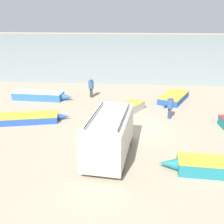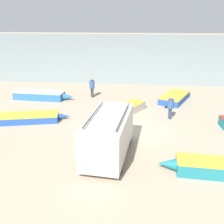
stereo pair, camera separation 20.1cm
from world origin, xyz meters
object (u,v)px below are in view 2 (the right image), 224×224
object	(u,v)px
fishing_rowboat_6	(217,168)
fisherman_0	(92,86)
parked_van	(109,134)
fishing_rowboat_0	(174,98)
fishing_rowboat_1	(31,118)
fishing_rowboat_3	(42,95)
fishing_rowboat_2	(129,109)
fisherman_2	(171,106)

from	to	relation	value
fishing_rowboat_6	fisherman_0	bearing A→B (deg)	-52.28
parked_van	fisherman_0	distance (m)	10.69
fishing_rowboat_0	fishing_rowboat_6	size ratio (longest dim) A/B	0.91
fishing_rowboat_1	fishing_rowboat_3	distance (m)	5.16
fishing_rowboat_3	parked_van	bearing A→B (deg)	-49.94
fishing_rowboat_2	fisherman_0	bearing A→B (deg)	75.19
fishing_rowboat_0	fisherman_2	distance (m)	4.38
fishing_rowboat_0	fishing_rowboat_3	xyz separation A→B (m)	(-11.64, -0.56, 0.07)
fishing_rowboat_3	fishing_rowboat_0	bearing A→B (deg)	5.89
fishing_rowboat_1	fisherman_0	size ratio (longest dim) A/B	2.85
parked_van	fishing_rowboat_3	distance (m)	11.72
fishing_rowboat_2	fisherman_0	xyz separation A→B (m)	(-3.44, 3.63, 0.75)
fishing_rowboat_0	fishing_rowboat_6	distance (m)	11.13
parked_van	fishing_rowboat_3	size ratio (longest dim) A/B	0.92
parked_van	fishing_rowboat_2	bearing A→B (deg)	-0.62
fishing_rowboat_1	fisherman_0	bearing A→B (deg)	48.07
fishing_rowboat_3	fisherman_0	xyz separation A→B (m)	(4.37, 1.02, 0.71)
fishing_rowboat_3	fisherman_0	world-z (taller)	fisherman_0
fishing_rowboat_3	fisherman_0	distance (m)	4.54
fishing_rowboat_0	fishing_rowboat_1	distance (m)	12.00
fishing_rowboat_6	fisherman_0	size ratio (longest dim) A/B	2.88
fishing_rowboat_0	fisherman_0	bearing A→B (deg)	-68.93
fishing_rowboat_1	fishing_rowboat_3	bearing A→B (deg)	88.39
fishing_rowboat_2	fisherman_2	world-z (taller)	fisherman_2
fisherman_2	parked_van	bearing A→B (deg)	34.23
fishing_rowboat_3	fishing_rowboat_6	world-z (taller)	fishing_rowboat_3
fishing_rowboat_1	fishing_rowboat_2	size ratio (longest dim) A/B	1.26
fishing_rowboat_2	fishing_rowboat_6	world-z (taller)	fishing_rowboat_6
parked_van	fishing_rowboat_0	world-z (taller)	parked_van
fishing_rowboat_0	fishing_rowboat_1	xyz separation A→B (m)	(-10.61, -5.62, -0.03)
parked_van	fishing_rowboat_6	size ratio (longest dim) A/B	0.98
fishing_rowboat_1	fishing_rowboat_0	bearing A→B (deg)	14.78
fisherman_2	fishing_rowboat_3	bearing A→B (deg)	-40.85
fishing_rowboat_0	fisherman_2	bearing A→B (deg)	13.49
fishing_rowboat_0	fishing_rowboat_2	bearing A→B (deg)	-25.72
fishing_rowboat_1	fisherman_2	distance (m)	9.90
fishing_rowboat_1	fishing_rowboat_3	xyz separation A→B (m)	(-1.03, 5.06, 0.09)
fishing_rowboat_3	fishing_rowboat_1	bearing A→B (deg)	-75.35
parked_van	fishing_rowboat_1	bearing A→B (deg)	60.44
fishing_rowboat_1	parked_van	bearing A→B (deg)	-48.69
fishing_rowboat_3	fisherman_2	world-z (taller)	fisherman_2
fishing_rowboat_0	fishing_rowboat_1	bearing A→B (deg)	-37.45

